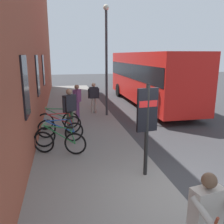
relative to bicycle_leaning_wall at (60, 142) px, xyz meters
The scene contains 14 objects.
ground 4.93m from the bicycle_leaning_wall, 49.16° to the right, with size 60.00×60.00×0.00m, color #38383A.
sidewalk_pavement 5.31m from the bicycle_leaning_wall, 10.43° to the right, with size 24.00×3.50×0.12m, color gray.
station_facade 7.40m from the bicycle_leaning_wall, ahead, with size 22.00×0.65×8.81m.
bicycle_leaning_wall is the anchor object (origin of this frame).
bicycle_end_of_row 0.85m from the bicycle_leaning_wall, ahead, with size 0.69×1.70×0.97m.
bicycle_far_end 1.77m from the bicycle_leaning_wall, ahead, with size 0.69×1.70×0.97m.
bicycle_beside_lamp 2.64m from the bicycle_leaning_wall, ahead, with size 0.48×1.77×0.97m.
transit_info_sign 3.13m from the bicycle_leaning_wall, 130.16° to the right, with size 0.16×0.56×2.40m.
city_bus 9.35m from the bicycle_leaning_wall, 38.11° to the right, with size 10.51×2.67×3.35m.
pedestrian_near_bus 4.39m from the bicycle_leaning_wall, 11.55° to the right, with size 0.58×0.43×1.68m.
pedestrian_crossing_street 5.62m from the bicycle_leaning_wall, 19.14° to the right, with size 0.25×0.62×1.63m.
pedestrian_by_facade 2.28m from the bicycle_leaning_wall, 11.40° to the right, with size 0.51×0.56×1.79m.
tourist_with_hotdogs 5.22m from the bicycle_leaning_wall, 157.26° to the right, with size 0.59×0.60×1.57m.
street_lamp 5.89m from the bicycle_leaning_wall, 27.69° to the right, with size 0.28×0.28×5.41m.
Camera 1 is at (-4.46, 2.56, 3.21)m, focal length 37.90 mm.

